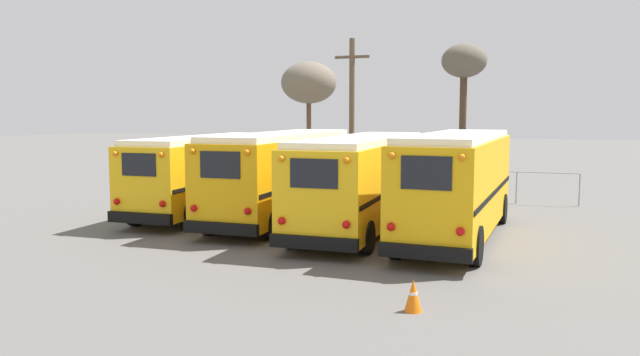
# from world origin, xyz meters

# --- Properties ---
(ground_plane) EXTENTS (160.00, 160.00, 0.00)m
(ground_plane) POSITION_xyz_m (0.00, 0.00, 0.00)
(ground_plane) COLOR #5B5956
(school_bus_0) EXTENTS (2.70, 9.51, 3.08)m
(school_bus_0) POSITION_xyz_m (-5.02, 1.03, 1.68)
(school_bus_0) COLOR yellow
(school_bus_0) RESTS_ON ground
(school_bus_1) EXTENTS (2.75, 10.31, 3.25)m
(school_bus_1) POSITION_xyz_m (-1.67, 0.86, 1.77)
(school_bus_1) COLOR #E5A00C
(school_bus_1) RESTS_ON ground
(school_bus_2) EXTENTS (2.81, 10.81, 3.18)m
(school_bus_2) POSITION_xyz_m (1.67, 0.12, 1.73)
(school_bus_2) COLOR yellow
(school_bus_2) RESTS_ON ground
(school_bus_3) EXTENTS (2.66, 9.66, 3.36)m
(school_bus_3) POSITION_xyz_m (5.02, -0.74, 1.83)
(school_bus_3) COLOR #EAAA0F
(school_bus_3) RESTS_ON ground
(utility_pole) EXTENTS (1.80, 0.28, 7.73)m
(utility_pole) POSITION_xyz_m (-1.77, 9.95, 4.03)
(utility_pole) COLOR brown
(utility_pole) RESTS_ON ground
(bare_tree_0) EXTENTS (2.75, 2.75, 8.20)m
(bare_tree_0) POSITION_xyz_m (2.71, 18.69, 6.88)
(bare_tree_0) COLOR #473323
(bare_tree_0) RESTS_ON ground
(bare_tree_1) EXTENTS (3.13, 3.13, 6.86)m
(bare_tree_1) POSITION_xyz_m (-5.11, 12.53, 5.64)
(bare_tree_1) COLOR brown
(bare_tree_1) RESTS_ON ground
(fence_line) EXTENTS (18.10, 0.06, 1.42)m
(fence_line) POSITION_xyz_m (0.00, 8.05, 0.99)
(fence_line) COLOR #939399
(fence_line) RESTS_ON ground
(traffic_cone) EXTENTS (0.36, 0.36, 0.67)m
(traffic_cone) POSITION_xyz_m (5.20, -8.46, 0.33)
(traffic_cone) COLOR orange
(traffic_cone) RESTS_ON ground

